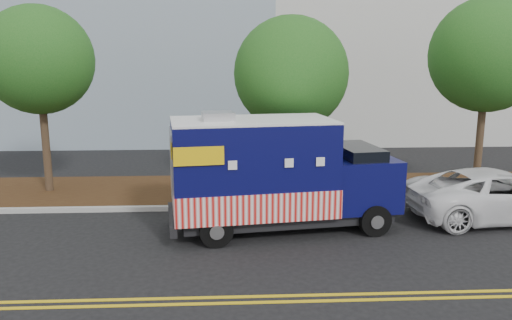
{
  "coord_description": "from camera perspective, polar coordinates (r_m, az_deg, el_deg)",
  "views": [
    {
      "loc": [
        -0.25,
        -13.63,
        4.68
      ],
      "look_at": [
        0.46,
        0.6,
        1.75
      ],
      "focal_mm": 35.0,
      "sensor_mm": 36.0,
      "label": 1
    }
  ],
  "objects": [
    {
      "name": "ground",
      "position": [
        14.41,
        -1.71,
        -7.33
      ],
      "size": [
        120.0,
        120.0,
        0.0
      ],
      "primitive_type": "plane",
      "color": "black",
      "rests_on": "ground"
    },
    {
      "name": "tree_c",
      "position": [
        19.14,
        24.93,
        10.81
      ],
      "size": [
        3.93,
        3.93,
        6.74
      ],
      "color": "#38281C",
      "rests_on": "ground"
    },
    {
      "name": "centerline_near",
      "position": [
        10.3,
        -1.19,
        -15.35
      ],
      "size": [
        120.0,
        0.1,
        0.01
      ],
      "primitive_type": "cube",
      "color": "gold",
      "rests_on": "ground"
    },
    {
      "name": "white_car",
      "position": [
        16.26,
        26.03,
        -3.61
      ],
      "size": [
        5.46,
        2.78,
        1.48
      ],
      "primitive_type": "imported",
      "rotation": [
        0.0,
        0.0,
        1.63
      ],
      "color": "white",
      "rests_on": "ground"
    },
    {
      "name": "tree_a",
      "position": [
        18.28,
        -23.59,
        10.4
      ],
      "size": [
        3.6,
        3.6,
        6.4
      ],
      "color": "#38281C",
      "rests_on": "ground"
    },
    {
      "name": "mulch_strip",
      "position": [
        17.74,
        -1.94,
        -3.43
      ],
      "size": [
        120.0,
        4.0,
        0.15
      ],
      "primitive_type": "cube",
      "color": "black",
      "rests_on": "ground"
    },
    {
      "name": "sign_post",
      "position": [
        15.9,
        -8.23,
        -1.13
      ],
      "size": [
        0.06,
        0.06,
        2.4
      ],
      "primitive_type": "cube",
      "color": "#473828",
      "rests_on": "ground"
    },
    {
      "name": "tree_b",
      "position": [
        16.84,
        4.03,
        9.81
      ],
      "size": [
        3.8,
        3.8,
        6.07
      ],
      "color": "#38281C",
      "rests_on": "ground"
    },
    {
      "name": "food_truck",
      "position": [
        13.6,
        1.85,
        -1.93
      ],
      "size": [
        6.51,
        3.15,
        3.3
      ],
      "rotation": [
        0.0,
        0.0,
        0.14
      ],
      "color": "black",
      "rests_on": "ground"
    },
    {
      "name": "curb",
      "position": [
        15.72,
        -1.82,
        -5.41
      ],
      "size": [
        120.0,
        0.18,
        0.15
      ],
      "primitive_type": "cube",
      "color": "#9E9E99",
      "rests_on": "ground"
    },
    {
      "name": "centerline_far",
      "position": [
        10.08,
        -1.15,
        -16.0
      ],
      "size": [
        120.0,
        0.1,
        0.01
      ],
      "primitive_type": "cube",
      "color": "gold",
      "rests_on": "ground"
    }
  ]
}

